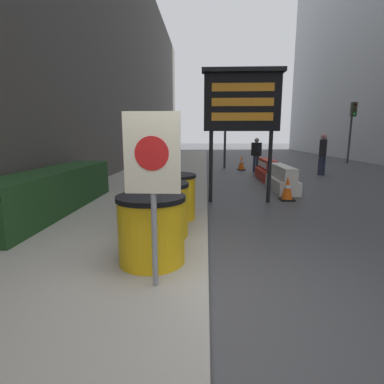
{
  "coord_description": "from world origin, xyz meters",
  "views": [
    {
      "loc": [
        -0.04,
        -2.89,
        1.73
      ],
      "look_at": [
        -0.33,
        3.23,
        0.57
      ],
      "focal_mm": 28.0,
      "sensor_mm": 36.0,
      "label": 1
    }
  ],
  "objects_px": {
    "jersey_barrier_white": "(282,180)",
    "traffic_cone_mid": "(241,163)",
    "traffic_cone_near": "(288,189)",
    "pedestrian_worker": "(256,152)",
    "message_board": "(242,103)",
    "pedestrian_passerby": "(323,151)",
    "barrel_drum_middle": "(162,209)",
    "traffic_light_near_curb": "(226,115)",
    "barrel_drum_foreground": "(152,229)",
    "warning_sign": "(152,168)",
    "traffic_light_far_side": "(352,119)",
    "barrel_drum_back": "(174,196)",
    "traffic_cone_far": "(272,174)",
    "jersey_barrier_red_striped": "(267,171)"
  },
  "relations": [
    {
      "from": "traffic_cone_mid",
      "to": "barrel_drum_foreground",
      "type": "bearing_deg",
      "value": -102.1
    },
    {
      "from": "message_board",
      "to": "pedestrian_passerby",
      "type": "relative_size",
      "value": 1.85
    },
    {
      "from": "jersey_barrier_red_striped",
      "to": "traffic_light_near_curb",
      "type": "bearing_deg",
      "value": 110.01
    },
    {
      "from": "barrel_drum_back",
      "to": "message_board",
      "type": "distance_m",
      "value": 3.21
    },
    {
      "from": "jersey_barrier_white",
      "to": "jersey_barrier_red_striped",
      "type": "height_order",
      "value": "jersey_barrier_red_striped"
    },
    {
      "from": "message_board",
      "to": "jersey_barrier_white",
      "type": "distance_m",
      "value": 3.2
    },
    {
      "from": "barrel_drum_foreground",
      "to": "barrel_drum_middle",
      "type": "height_order",
      "value": "same"
    },
    {
      "from": "traffic_cone_far",
      "to": "traffic_light_far_side",
      "type": "relative_size",
      "value": 0.15
    },
    {
      "from": "warning_sign",
      "to": "traffic_cone_far",
      "type": "distance_m",
      "value": 8.96
    },
    {
      "from": "traffic_cone_mid",
      "to": "traffic_light_near_curb",
      "type": "relative_size",
      "value": 0.2
    },
    {
      "from": "traffic_cone_near",
      "to": "pedestrian_worker",
      "type": "bearing_deg",
      "value": 88.45
    },
    {
      "from": "traffic_light_near_curb",
      "to": "traffic_light_far_side",
      "type": "distance_m",
      "value": 8.56
    },
    {
      "from": "pedestrian_worker",
      "to": "barrel_drum_middle",
      "type": "bearing_deg",
      "value": -59.85
    },
    {
      "from": "barrel_drum_middle",
      "to": "traffic_light_near_curb",
      "type": "xyz_separation_m",
      "value": [
        1.69,
        11.15,
        2.16
      ]
    },
    {
      "from": "warning_sign",
      "to": "traffic_cone_near",
      "type": "distance_m",
      "value": 5.82
    },
    {
      "from": "warning_sign",
      "to": "traffic_light_far_side",
      "type": "bearing_deg",
      "value": 59.73
    },
    {
      "from": "traffic_light_near_curb",
      "to": "pedestrian_passerby",
      "type": "bearing_deg",
      "value": -30.85
    },
    {
      "from": "barrel_drum_middle",
      "to": "jersey_barrier_white",
      "type": "xyz_separation_m",
      "value": [
        3.12,
        4.87,
        -0.22
      ]
    },
    {
      "from": "warning_sign",
      "to": "traffic_cone_far",
      "type": "bearing_deg",
      "value": 70.11
    },
    {
      "from": "pedestrian_worker",
      "to": "pedestrian_passerby",
      "type": "bearing_deg",
      "value": 28.82
    },
    {
      "from": "traffic_light_far_side",
      "to": "pedestrian_passerby",
      "type": "height_order",
      "value": "traffic_light_far_side"
    },
    {
      "from": "warning_sign",
      "to": "traffic_light_near_curb",
      "type": "distance_m",
      "value": 12.97
    },
    {
      "from": "message_board",
      "to": "traffic_cone_far",
      "type": "distance_m",
      "value": 4.54
    },
    {
      "from": "warning_sign",
      "to": "traffic_cone_near",
      "type": "bearing_deg",
      "value": 61.48
    },
    {
      "from": "message_board",
      "to": "traffic_cone_near",
      "type": "height_order",
      "value": "message_board"
    },
    {
      "from": "traffic_cone_mid",
      "to": "pedestrian_worker",
      "type": "height_order",
      "value": "pedestrian_worker"
    },
    {
      "from": "jersey_barrier_white",
      "to": "traffic_cone_mid",
      "type": "distance_m",
      "value": 5.64
    },
    {
      "from": "barrel_drum_foreground",
      "to": "traffic_light_far_side",
      "type": "xyz_separation_m",
      "value": [
        9.56,
        15.51,
        2.11
      ]
    },
    {
      "from": "pedestrian_passerby",
      "to": "warning_sign",
      "type": "bearing_deg",
      "value": 174.95
    },
    {
      "from": "traffic_light_near_curb",
      "to": "traffic_light_far_side",
      "type": "bearing_deg",
      "value": 22.83
    },
    {
      "from": "jersey_barrier_white",
      "to": "traffic_cone_far",
      "type": "distance_m",
      "value": 1.83
    },
    {
      "from": "traffic_light_near_curb",
      "to": "pedestrian_worker",
      "type": "xyz_separation_m",
      "value": [
        1.38,
        -1.51,
        -1.78
      ]
    },
    {
      "from": "traffic_cone_mid",
      "to": "traffic_cone_far",
      "type": "distance_m",
      "value": 3.84
    },
    {
      "from": "jersey_barrier_white",
      "to": "traffic_cone_far",
      "type": "relative_size",
      "value": 3.8
    },
    {
      "from": "jersey_barrier_white",
      "to": "pedestrian_passerby",
      "type": "xyz_separation_m",
      "value": [
        2.66,
        3.84,
        0.71
      ]
    },
    {
      "from": "barrel_drum_back",
      "to": "jersey_barrier_white",
      "type": "relative_size",
      "value": 0.41
    },
    {
      "from": "traffic_light_near_curb",
      "to": "pedestrian_passerby",
      "type": "distance_m",
      "value": 5.05
    },
    {
      "from": "barrel_drum_foreground",
      "to": "traffic_light_near_curb",
      "type": "height_order",
      "value": "traffic_light_near_curb"
    },
    {
      "from": "jersey_barrier_white",
      "to": "traffic_cone_near",
      "type": "relative_size",
      "value": 3.22
    },
    {
      "from": "pedestrian_worker",
      "to": "message_board",
      "type": "bearing_deg",
      "value": -54.98
    },
    {
      "from": "traffic_cone_far",
      "to": "pedestrian_passerby",
      "type": "bearing_deg",
      "value": 37.81
    },
    {
      "from": "message_board",
      "to": "pedestrian_worker",
      "type": "xyz_separation_m",
      "value": [
        1.48,
        6.55,
        -1.57
      ]
    },
    {
      "from": "jersey_barrier_red_striped",
      "to": "traffic_cone_near",
      "type": "bearing_deg",
      "value": -93.26
    },
    {
      "from": "barrel_drum_back",
      "to": "jersey_barrier_white",
      "type": "bearing_deg",
      "value": 51.7
    },
    {
      "from": "message_board",
      "to": "jersey_barrier_red_striped",
      "type": "distance_m",
      "value": 4.92
    },
    {
      "from": "barrel_drum_middle",
      "to": "traffic_cone_far",
      "type": "xyz_separation_m",
      "value": [
        3.19,
        6.7,
        -0.29
      ]
    },
    {
      "from": "traffic_light_far_side",
      "to": "traffic_cone_far",
      "type": "bearing_deg",
      "value": -129.42
    },
    {
      "from": "traffic_cone_far",
      "to": "barrel_drum_foreground",
      "type": "bearing_deg",
      "value": -112.29
    },
    {
      "from": "warning_sign",
      "to": "message_board",
      "type": "relative_size",
      "value": 0.55
    },
    {
      "from": "barrel_drum_middle",
      "to": "traffic_cone_far",
      "type": "distance_m",
      "value": 7.42
    }
  ]
}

